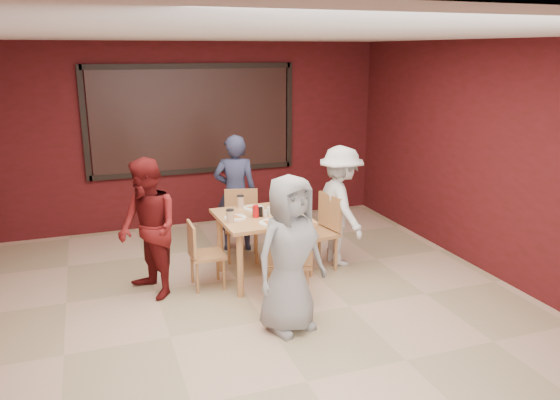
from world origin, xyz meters
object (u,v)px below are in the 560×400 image
object	(u,v)px
chair_front	(288,258)
chair_back	(242,220)
chair_right	(321,228)
diner_back	(235,193)
diner_front	(290,254)
diner_right	(340,206)
dining_table	(261,223)
chair_left	(201,251)
diner_left	(148,229)

from	to	relation	value
chair_front	chair_back	size ratio (longest dim) A/B	1.05
chair_front	chair_right	xyz separation A→B (m)	(0.76, 0.85, -0.01)
chair_right	diner_back	world-z (taller)	diner_back
diner_front	chair_back	bearing A→B (deg)	70.59
diner_front	diner_right	size ratio (longest dim) A/B	1.02
dining_table	chair_right	size ratio (longest dim) A/B	1.11
chair_left	diner_right	bearing A→B (deg)	4.62
diner_right	dining_table	bearing A→B (deg)	96.71
chair_back	diner_front	xyz separation A→B (m)	(-0.09, -2.03, 0.27)
chair_front	chair_back	xyz separation A→B (m)	(-0.08, 1.54, -0.03)
chair_front	diner_right	world-z (taller)	diner_right
chair_left	diner_front	size ratio (longest dim) A/B	0.50
chair_front	diner_right	size ratio (longest dim) A/B	0.62
dining_table	chair_right	xyz separation A→B (m)	(0.80, 0.07, -0.16)
chair_left	diner_right	size ratio (longest dim) A/B	0.52
chair_right	diner_left	distance (m)	2.13
chair_left	chair_right	world-z (taller)	chair_right
diner_left	diner_right	world-z (taller)	diner_left
dining_table	diner_back	size ratio (longest dim) A/B	0.65
chair_back	diner_right	world-z (taller)	diner_right
dining_table	diner_back	bearing A→B (deg)	91.21
diner_back	diner_left	size ratio (longest dim) A/B	1.02
chair_left	diner_back	xyz separation A→B (m)	(0.71, 1.10, 0.35)
dining_table	chair_left	distance (m)	0.77
chair_back	diner_back	bearing A→B (deg)	88.65
chair_back	diner_front	distance (m)	2.05
dining_table	diner_front	xyz separation A→B (m)	(-0.12, -1.27, 0.09)
chair_back	diner_front	size ratio (longest dim) A/B	0.58
diner_back	diner_right	bearing A→B (deg)	156.61
chair_right	chair_left	bearing A→B (deg)	-176.76
chair_right	diner_left	size ratio (longest dim) A/B	0.60
chair_right	diner_right	distance (m)	0.37
dining_table	diner_back	xyz separation A→B (m)	(-0.02, 1.08, 0.11)
dining_table	chair_back	xyz separation A→B (m)	(-0.03, 0.76, -0.18)
chair_right	diner_back	bearing A→B (deg)	129.25
dining_table	diner_front	size ratio (longest dim) A/B	0.67
diner_right	chair_front	bearing A→B (deg)	131.20
diner_back	dining_table	bearing A→B (deg)	108.38
diner_front	diner_left	xyz separation A→B (m)	(-1.19, 1.24, -0.00)
chair_left	diner_front	bearing A→B (deg)	-63.85
chair_left	chair_back	bearing A→B (deg)	47.99
chair_back	chair_right	bearing A→B (deg)	-39.75
diner_back	diner_left	world-z (taller)	diner_back
dining_table	chair_right	bearing A→B (deg)	4.63
chair_front	chair_left	distance (m)	1.09
chair_right	diner_back	xyz separation A→B (m)	(-0.83, 1.01, 0.27)
chair_front	chair_back	distance (m)	1.54
chair_back	chair_right	xyz separation A→B (m)	(0.83, -0.69, 0.02)
chair_front	diner_left	world-z (taller)	diner_left
chair_back	diner_right	distance (m)	1.31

